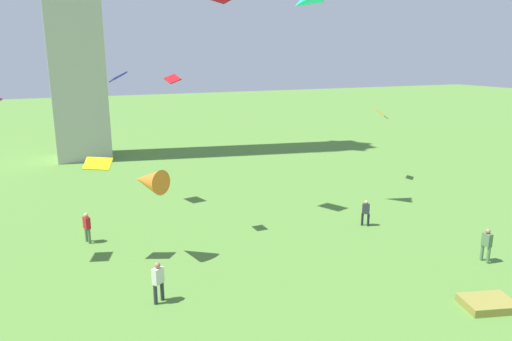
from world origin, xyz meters
name	(u,v)px	position (x,y,z in m)	size (l,w,h in m)	color
person_0	(487,243)	(7.03, 11.15, 1.00)	(0.28, 0.55, 1.77)	#51754C
person_1	(158,280)	(-8.88, 13.82, 1.02)	(0.54, 0.49, 1.81)	#2D3338
person_2	(366,211)	(4.64, 17.80, 0.92)	(0.47, 0.47, 1.62)	#1E2333
person_3	(87,226)	(-11.09, 21.84, 0.98)	(0.40, 0.52, 1.74)	#51754C
kite_flying_0	(148,181)	(-8.23, 18.33, 4.12)	(2.02, 2.18, 1.31)	orange
kite_flying_1	(98,164)	(-10.47, 18.99, 5.06)	(1.48, 1.21, 0.54)	yellow
kite_flying_2	(382,114)	(12.23, 26.31, 5.48)	(1.41, 1.47, 0.91)	#C4721C
kite_flying_3	(307,0)	(2.90, 22.60, 13.46)	(2.39, 2.26, 1.84)	#2CEDE2
kite_flying_5	(173,79)	(-6.16, 20.95, 8.91)	(0.77, 0.95, 0.51)	#B70F17
kite_flying_7	(118,77)	(-8.06, 27.94, 8.74)	(1.09, 1.58, 0.77)	#322BCC
kite_bundle_0	(488,303)	(3.49, 7.92, 0.17)	(2.06, 1.47, 0.34)	olive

